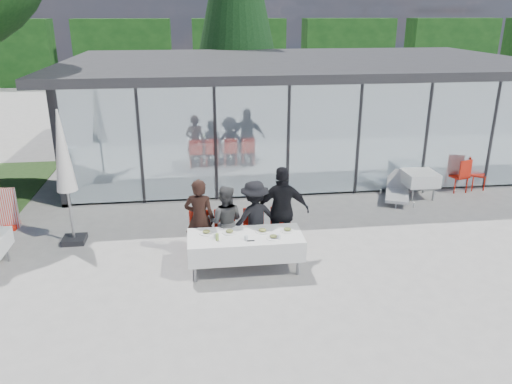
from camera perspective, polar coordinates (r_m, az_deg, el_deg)
ground at (r=10.14m, az=2.02°, el=-8.85°), size 90.00×90.00×0.00m
pavilion at (r=17.50m, az=4.33°, el=10.91°), size 14.80×8.80×3.44m
treeline at (r=36.86m, az=-8.43°, el=15.60°), size 62.50×2.00×4.40m
dining_table at (r=9.91m, az=-1.23°, el=-6.08°), size 2.26×0.96×0.75m
diner_a at (r=10.33m, az=-6.45°, el=-3.10°), size 0.75×0.75×1.73m
diner_chair_a at (r=10.54m, az=-6.40°, el=-4.53°), size 0.44×0.44×0.97m
diner_b at (r=10.38m, az=-3.53°, el=-3.40°), size 0.91×0.91×1.56m
diner_chair_b at (r=10.56m, az=-3.54°, el=-4.40°), size 0.44×0.44×0.97m
diner_c at (r=10.42m, az=-0.16°, el=-3.03°), size 1.31×1.31×1.64m
diner_chair_c at (r=10.61m, az=-0.22°, el=-4.24°), size 0.44×0.44×0.97m
diner_d at (r=10.45m, az=3.04°, el=-2.17°), size 1.21×1.21×1.91m
diner_chair_d at (r=10.69m, az=2.91°, el=-4.07°), size 0.44×0.44×0.97m
plate_a at (r=9.94m, az=-5.69°, el=-4.60°), size 0.29×0.29×0.07m
plate_b at (r=9.92m, az=-3.05°, el=-4.56°), size 0.29×0.29×0.07m
plate_c at (r=9.96m, az=0.75°, el=-4.45°), size 0.29×0.29×0.07m
plate_d at (r=10.01m, az=3.60°, el=-4.34°), size 0.29×0.29×0.07m
plate_extra at (r=9.70m, az=2.00°, el=-5.15°), size 0.29×0.29×0.07m
juice_bottle at (r=9.61m, az=-4.46°, el=-5.15°), size 0.06×0.06×0.14m
drinking_glasses at (r=9.63m, az=-1.08°, el=-5.15°), size 1.27×0.28×0.10m
folded_eyeglasses at (r=9.58m, az=-0.57°, el=-5.59°), size 0.14×0.03×0.01m
spare_table_right at (r=14.46m, az=18.20°, el=1.50°), size 0.86×0.86×0.74m
spare_chair_a at (r=15.74m, az=23.58°, el=2.22°), size 0.61×0.61×0.97m
spare_chair_b at (r=15.29m, az=22.44°, el=1.89°), size 0.56×0.56×0.97m
market_umbrella at (r=11.33m, az=-21.16°, el=3.51°), size 0.50×0.50×3.00m
lounger at (r=14.26m, az=15.87°, el=0.25°), size 1.07×1.46×0.72m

